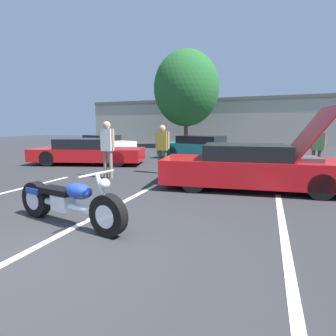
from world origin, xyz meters
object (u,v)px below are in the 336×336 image
(tree_background, at_px, (186,89))
(show_car_hood_open, at_px, (252,167))
(motorcycle, at_px, (68,202))
(parked_car_left_row, at_px, (103,144))
(spectator_midground, at_px, (107,144))
(parked_car_mid_right_row, at_px, (204,148))
(parked_car_mid_left_row, at_px, (88,152))
(spectator_by_show_car, at_px, (162,145))
(spectator_near_motorcycle, at_px, (317,146))

(tree_background, distance_m, show_car_hood_open, 15.42)
(tree_background, height_order, motorcycle, tree_background)
(parked_car_left_row, bearing_deg, spectator_midground, -31.33)
(parked_car_mid_right_row, relative_size, parked_car_mid_left_row, 0.96)
(motorcycle, bearing_deg, parked_car_mid_left_row, 134.94)
(motorcycle, relative_size, parked_car_mid_left_row, 0.47)
(show_car_hood_open, bearing_deg, parked_car_left_row, 135.01)
(parked_car_mid_left_row, height_order, spectator_by_show_car, spectator_by_show_car)
(parked_car_mid_left_row, relative_size, parked_car_left_row, 1.01)
(show_car_hood_open, bearing_deg, tree_background, 106.15)
(spectator_by_show_car, bearing_deg, parked_car_mid_left_row, 164.88)
(parked_car_mid_right_row, bearing_deg, spectator_near_motorcycle, -11.53)
(spectator_by_show_car, bearing_deg, show_car_hood_open, -23.11)
(show_car_hood_open, relative_size, parked_car_mid_right_row, 0.99)
(tree_background, distance_m, spectator_midground, 14.25)
(motorcycle, relative_size, spectator_by_show_car, 1.41)
(parked_car_left_row, height_order, spectator_near_motorcycle, spectator_near_motorcycle)
(spectator_near_motorcycle, height_order, spectator_midground, spectator_midground)
(tree_background, distance_m, spectator_near_motorcycle, 13.29)
(spectator_near_motorcycle, relative_size, spectator_midground, 0.90)
(parked_car_mid_right_row, bearing_deg, spectator_midground, -94.39)
(parked_car_mid_left_row, xyz_separation_m, spectator_midground, (2.68, -2.47, 0.54))
(spectator_near_motorcycle, bearing_deg, parked_car_mid_right_row, 155.90)
(spectator_near_motorcycle, bearing_deg, tree_background, 128.76)
(tree_background, bearing_deg, parked_car_left_row, -122.19)
(motorcycle, xyz_separation_m, parked_car_mid_left_row, (-4.37, 6.20, 0.15))
(parked_car_left_row, distance_m, spectator_midground, 9.34)
(motorcycle, bearing_deg, spectator_near_motorcycle, 67.38)
(spectator_midground, bearing_deg, parked_car_left_row, 125.31)
(parked_car_left_row, bearing_deg, spectator_by_show_car, -19.47)
(spectator_near_motorcycle, bearing_deg, parked_car_left_row, 161.98)
(tree_background, relative_size, spectator_by_show_car, 4.51)
(motorcycle, height_order, spectator_by_show_car, spectator_by_show_car)
(parked_car_mid_right_row, bearing_deg, parked_car_left_row, 178.76)
(parked_car_mid_left_row, relative_size, spectator_near_motorcycle, 3.12)
(spectator_near_motorcycle, bearing_deg, show_car_hood_open, -119.07)
(motorcycle, relative_size, parked_car_mid_right_row, 0.49)
(parked_car_mid_left_row, relative_size, spectator_midground, 2.81)
(motorcycle, relative_size, show_car_hood_open, 0.50)
(tree_background, height_order, show_car_hood_open, tree_background)
(parked_car_left_row, xyz_separation_m, spectator_midground, (5.39, -7.61, 0.55))
(motorcycle, relative_size, spectator_near_motorcycle, 1.47)
(tree_background, relative_size, parked_car_mid_left_row, 1.51)
(motorcycle, height_order, spectator_midground, spectator_midground)
(parked_car_mid_right_row, bearing_deg, parked_car_mid_left_row, -130.32)
(tree_background, xyz_separation_m, spectator_near_motorcycle, (7.99, -9.95, -3.70))
(spectator_near_motorcycle, bearing_deg, spectator_by_show_car, -155.23)
(spectator_by_show_car, bearing_deg, tree_background, 103.09)
(parked_car_mid_right_row, height_order, spectator_midground, spectator_midground)
(motorcycle, height_order, parked_car_mid_left_row, parked_car_mid_left_row)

